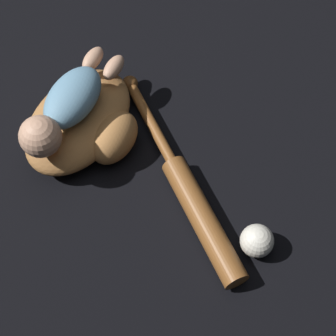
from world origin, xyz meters
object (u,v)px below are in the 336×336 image
baby_figure (66,106)px  baseball (257,241)px  baseball_bat (191,197)px  baseball_glove (84,123)px

baby_figure → baseball: (-0.08, 0.50, -0.11)m
baby_figure → baseball_bat: baby_figure is taller
baby_figure → baseball_bat: (-0.07, 0.32, -0.11)m
baseball_glove → baby_figure: baby_figure is taller
baseball_glove → baseball: baseball_glove is taller
baseball_glove → baby_figure: bearing=-15.5°
baseball_glove → baseball_bat: size_ratio=0.65×
baby_figure → baseball: bearing=99.2°
baseball_bat → baseball: baseball is taller
baseball_glove → baseball_bat: baseball_glove is taller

